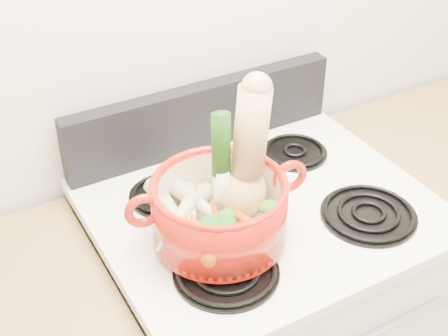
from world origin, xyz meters
TOP-DOWN VIEW (x-y plane):
  - wall_back at (0.00, 1.75)m, footprint 3.50×0.02m
  - cooktop at (0.00, 1.40)m, footprint 0.78×0.67m
  - control_backsplash at (0.00, 1.70)m, footprint 0.76×0.05m
  - burner_front_left at (-0.19, 1.24)m, footprint 0.22×0.22m
  - burner_front_right at (0.19, 1.24)m, footprint 0.22×0.22m
  - burner_back_left at (-0.19, 1.54)m, footprint 0.17×0.17m
  - burner_back_right at (0.19, 1.54)m, footprint 0.17×0.17m
  - dutch_oven at (-0.15, 1.33)m, footprint 0.33×0.33m
  - pot_handle_left at (-0.32, 1.36)m, footprint 0.08×0.03m
  - pot_handle_right at (0.01, 1.31)m, footprint 0.08×0.03m
  - squash at (-0.08, 1.36)m, footprint 0.19×0.17m
  - leek at (-0.13, 1.36)m, footprint 0.05×0.06m
  - ginger at (-0.16, 1.43)m, footprint 0.08×0.06m
  - parsnip_0 at (-0.23, 1.39)m, footprint 0.05×0.23m
  - parsnip_1 at (-0.21, 1.35)m, footprint 0.12×0.19m
  - parsnip_2 at (-0.17, 1.36)m, footprint 0.11×0.21m
  - parsnip_3 at (-0.25, 1.35)m, footprint 0.15×0.12m
  - carrot_0 at (-0.18, 1.31)m, footprint 0.05×0.15m
  - carrot_1 at (-0.22, 1.30)m, footprint 0.06×0.17m
  - carrot_2 at (-0.12, 1.29)m, footprint 0.08×0.18m
  - carrot_3 at (-0.19, 1.25)m, footprint 0.13×0.11m
  - carrot_4 at (-0.18, 1.28)m, footprint 0.08×0.16m

SIDE VIEW (x-z plane):
  - cooktop at x=0.00m, z-range 0.92..0.95m
  - burner_front_left at x=-0.19m, z-range 0.95..0.97m
  - burner_front_right at x=0.19m, z-range 0.95..0.97m
  - burner_back_left at x=-0.19m, z-range 0.95..0.97m
  - burner_back_right at x=0.19m, z-range 0.95..0.97m
  - carrot_0 at x=-0.18m, z-range 1.00..1.04m
  - ginger at x=-0.16m, z-range 1.00..1.04m
  - parsnip_0 at x=-0.23m, z-range 0.99..1.05m
  - carrot_1 at x=-0.22m, z-range 1.00..1.05m
  - parsnip_1 at x=-0.21m, z-range 1.00..1.06m
  - carrot_2 at x=-0.12m, z-range 1.01..1.06m
  - parsnip_2 at x=-0.17m, z-range 1.00..1.07m
  - carrot_3 at x=-0.19m, z-range 1.01..1.06m
  - carrot_4 at x=-0.18m, z-range 1.02..1.06m
  - parsnip_3 at x=-0.25m, z-range 1.01..1.06m
  - dutch_oven at x=-0.15m, z-range 0.97..1.11m
  - control_backsplash at x=0.00m, z-range 0.95..1.13m
  - pot_handle_left at x=-0.32m, z-range 1.05..1.13m
  - pot_handle_right at x=0.01m, z-range 1.05..1.13m
  - leek at x=-0.13m, z-range 1.00..1.26m
  - squash at x=-0.08m, z-range 0.99..1.30m
  - wall_back at x=0.00m, z-range 0.00..2.60m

